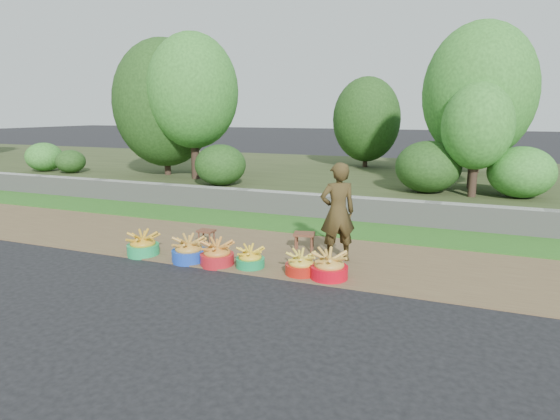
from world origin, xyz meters
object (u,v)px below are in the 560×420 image
at_px(basin_b, 189,251).
at_px(vendor_woman, 338,212).
at_px(stool_right, 304,236).
at_px(basin_f, 329,267).
at_px(basin_c, 217,254).
at_px(basin_a, 143,245).
at_px(basin_d, 250,259).
at_px(basin_e, 301,265).
at_px(stool_left, 206,233).

distance_m(basin_b, vendor_woman, 2.51).
bearing_deg(stool_right, basin_f, -55.98).
distance_m(basin_c, stool_right, 1.62).
relative_size(basin_a, basin_b, 0.97).
bearing_deg(basin_c, vendor_woman, 27.80).
distance_m(basin_b, basin_d, 1.08).
height_order(basin_f, stool_right, basin_f).
xyz_separation_m(basin_e, basin_f, (0.44, -0.01, 0.03)).
bearing_deg(basin_f, basin_d, 179.23).
bearing_deg(basin_a, stool_right, 26.38).
relative_size(basin_b, stool_right, 1.34).
bearing_deg(basin_c, basin_a, -179.77).
relative_size(basin_b, basin_d, 1.22).
xyz_separation_m(basin_a, basin_f, (3.28, 0.07, 0.01)).
xyz_separation_m(basin_a, basin_e, (2.84, 0.08, -0.02)).
height_order(basin_d, stool_right, same).
height_order(basin_a, basin_e, basin_a).
distance_m(basin_f, stool_right, 1.41).
distance_m(basin_d, stool_right, 1.26).
bearing_deg(basin_b, basin_c, 0.33).
bearing_deg(vendor_woman, basin_c, -5.12).
bearing_deg(basin_a, basin_f, 1.17).
height_order(basin_a, basin_f, basin_f).
xyz_separation_m(basin_c, vendor_woman, (1.72, 0.91, 0.65)).
xyz_separation_m(basin_a, stool_left, (0.68, 0.96, 0.05)).
distance_m(basin_d, basin_f, 1.29).
xyz_separation_m(basin_e, stool_right, (-0.35, 1.16, 0.11)).
xyz_separation_m(basin_c, basin_f, (1.84, 0.06, 0.01)).
xyz_separation_m(basin_c, stool_left, (-0.76, 0.95, 0.05)).
relative_size(basin_a, basin_d, 1.18).
relative_size(basin_e, stool_left, 1.58).
height_order(stool_left, vendor_woman, vendor_woman).
bearing_deg(basin_f, vendor_woman, 97.70).
height_order(basin_e, basin_f, basin_f).
bearing_deg(vendor_woman, basin_f, 64.79).
distance_m(stool_left, stool_right, 1.83).
bearing_deg(stool_right, basin_c, -130.48).
xyz_separation_m(basin_d, basin_f, (1.29, -0.02, 0.03)).
distance_m(basin_b, basin_e, 1.93).
distance_m(basin_b, basin_f, 2.36).
bearing_deg(basin_f, basin_c, -178.10).
bearing_deg(basin_d, vendor_woman, 35.22).
distance_m(basin_e, stool_right, 1.21).
xyz_separation_m(basin_b, stool_right, (1.58, 1.23, 0.09)).
relative_size(basin_b, vendor_woman, 0.34).
bearing_deg(basin_b, basin_e, 2.20).
bearing_deg(basin_b, stool_right, 38.01).
relative_size(basin_c, basin_f, 0.97).
height_order(basin_b, vendor_woman, vendor_woman).
bearing_deg(stool_left, basin_e, -22.20).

